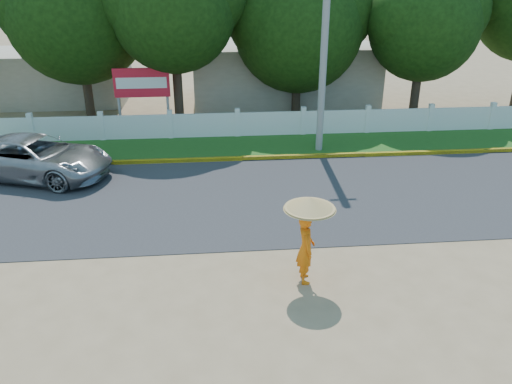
% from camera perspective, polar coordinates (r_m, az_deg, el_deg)
% --- Properties ---
extents(ground, '(120.00, 120.00, 0.00)m').
position_cam_1_polar(ground, '(12.71, 0.83, -9.04)').
color(ground, '#9E8460').
rests_on(ground, ground).
extents(road, '(60.00, 7.00, 0.02)m').
position_cam_1_polar(road, '(16.65, -0.78, -0.57)').
color(road, '#38383A').
rests_on(road, ground).
extents(grass_verge, '(60.00, 3.50, 0.03)m').
position_cam_1_polar(grass_verge, '(21.52, -1.89, 5.25)').
color(grass_verge, '#2D601E').
rests_on(grass_verge, ground).
extents(curb, '(40.00, 0.18, 0.16)m').
position_cam_1_polar(curb, '(19.90, -1.59, 3.86)').
color(curb, yellow).
rests_on(curb, ground).
extents(fence, '(40.00, 0.10, 1.10)m').
position_cam_1_polar(fence, '(22.74, -2.13, 7.69)').
color(fence, silver).
rests_on(fence, ground).
extents(building_near, '(10.00, 6.00, 3.20)m').
position_cam_1_polar(building_near, '(29.38, 3.07, 13.53)').
color(building_near, '#B7AD99').
rests_on(building_near, ground).
extents(building_far, '(8.00, 5.00, 2.80)m').
position_cam_1_polar(building_far, '(31.38, -22.03, 12.16)').
color(building_far, '#B7AD99').
rests_on(building_far, ground).
extents(utility_pole, '(0.28, 0.28, 8.52)m').
position_cam_1_polar(utility_pole, '(20.29, 7.81, 16.23)').
color(utility_pole, gray).
rests_on(utility_pole, ground).
extents(vehicle, '(5.97, 4.09, 1.52)m').
position_cam_1_polar(vehicle, '(19.70, -23.88, 3.63)').
color(vehicle, gray).
rests_on(vehicle, ground).
extents(monk_with_parasol, '(1.22, 1.22, 2.22)m').
position_cam_1_polar(monk_with_parasol, '(11.71, 5.92, -4.06)').
color(monk_with_parasol, orange).
rests_on(monk_with_parasol, ground).
extents(billboard, '(2.50, 0.13, 2.95)m').
position_cam_1_polar(billboard, '(23.59, -12.91, 11.70)').
color(billboard, gray).
rests_on(billboard, ground).
extents(tree_row, '(35.54, 7.65, 8.51)m').
position_cam_1_polar(tree_row, '(24.95, -0.55, 19.28)').
color(tree_row, '#473828').
rests_on(tree_row, ground).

